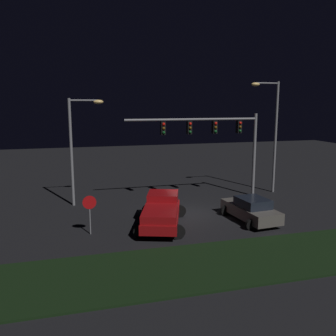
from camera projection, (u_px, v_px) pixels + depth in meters
ground_plane at (188, 213)px, 24.53m from camera, size 80.00×80.00×0.00m
grass_median at (241, 260)px, 17.04m from camera, size 24.86×4.77×0.10m
pickup_truck at (162, 210)px, 21.84m from camera, size 3.99×5.76×1.80m
car_sedan at (251, 209)px, 22.81m from camera, size 2.74×4.54×1.51m
traffic_signal_gantry at (215, 134)px, 27.45m from camera, size 10.32×0.56×6.50m
street_lamp_left at (78, 138)px, 25.71m from camera, size 2.45×0.44×7.62m
street_lamp_right at (271, 125)px, 29.37m from camera, size 2.44×0.44×8.97m
stop_sign at (90, 207)px, 20.32m from camera, size 0.76×0.08×2.23m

